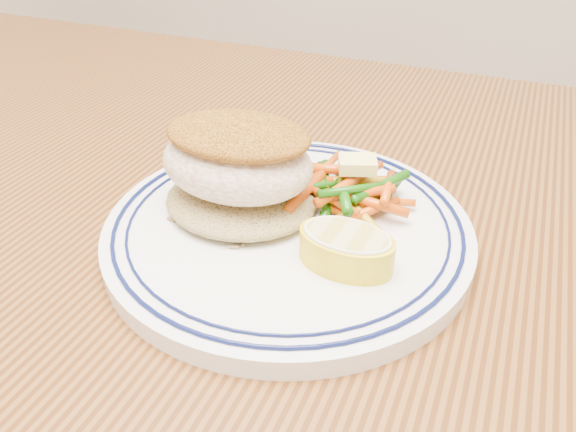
{
  "coord_description": "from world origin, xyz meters",
  "views": [
    {
      "loc": [
        0.11,
        -0.29,
        1.0
      ],
      "look_at": [
        -0.02,
        0.03,
        0.77
      ],
      "focal_mm": 35.0,
      "sensor_mm": 36.0,
      "label": 1
    }
  ],
  "objects_px": {
    "lemon_wedge": "(346,247)",
    "plate": "(288,228)",
    "vegetable_pile": "(347,189)",
    "dining_table": "(298,358)",
    "rice_pilaf": "(241,197)",
    "fish_fillet": "(237,156)"
  },
  "relations": [
    {
      "from": "plate",
      "to": "vegetable_pile",
      "type": "xyz_separation_m",
      "value": [
        0.03,
        0.04,
        0.02
      ]
    },
    {
      "from": "vegetable_pile",
      "to": "plate",
      "type": "bearing_deg",
      "value": -128.97
    },
    {
      "from": "vegetable_pile",
      "to": "lemon_wedge",
      "type": "bearing_deg",
      "value": -72.37
    },
    {
      "from": "dining_table",
      "to": "lemon_wedge",
      "type": "xyz_separation_m",
      "value": [
        0.03,
        -0.01,
        0.13
      ]
    },
    {
      "from": "lemon_wedge",
      "to": "plate",
      "type": "bearing_deg",
      "value": 150.02
    },
    {
      "from": "dining_table",
      "to": "rice_pilaf",
      "type": "distance_m",
      "value": 0.14
    },
    {
      "from": "vegetable_pile",
      "to": "dining_table",
      "type": "bearing_deg",
      "value": -100.75
    },
    {
      "from": "dining_table",
      "to": "fish_fillet",
      "type": "relative_size",
      "value": 12.87
    },
    {
      "from": "plate",
      "to": "lemon_wedge",
      "type": "bearing_deg",
      "value": -29.98
    },
    {
      "from": "rice_pilaf",
      "to": "lemon_wedge",
      "type": "relative_size",
      "value": 1.74
    },
    {
      "from": "lemon_wedge",
      "to": "fish_fillet",
      "type": "bearing_deg",
      "value": 160.88
    },
    {
      "from": "plate",
      "to": "vegetable_pile",
      "type": "height_order",
      "value": "vegetable_pile"
    },
    {
      "from": "dining_table",
      "to": "lemon_wedge",
      "type": "bearing_deg",
      "value": -9.55
    },
    {
      "from": "vegetable_pile",
      "to": "lemon_wedge",
      "type": "xyz_separation_m",
      "value": [
        0.02,
        -0.07,
        0.0
      ]
    },
    {
      "from": "dining_table",
      "to": "plate",
      "type": "bearing_deg",
      "value": 127.48
    },
    {
      "from": "vegetable_pile",
      "to": "fish_fillet",
      "type": "bearing_deg",
      "value": -152.36
    },
    {
      "from": "rice_pilaf",
      "to": "fish_fillet",
      "type": "xyz_separation_m",
      "value": [
        -0.0,
        -0.0,
        0.03
      ]
    },
    {
      "from": "fish_fillet",
      "to": "lemon_wedge",
      "type": "xyz_separation_m",
      "value": [
        0.09,
        -0.03,
        -0.03
      ]
    },
    {
      "from": "rice_pilaf",
      "to": "vegetable_pile",
      "type": "height_order",
      "value": "vegetable_pile"
    },
    {
      "from": "rice_pilaf",
      "to": "fish_fillet",
      "type": "bearing_deg",
      "value": -155.19
    },
    {
      "from": "rice_pilaf",
      "to": "plate",
      "type": "bearing_deg",
      "value": -3.04
    },
    {
      "from": "plate",
      "to": "lemon_wedge",
      "type": "height_order",
      "value": "lemon_wedge"
    }
  ]
}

